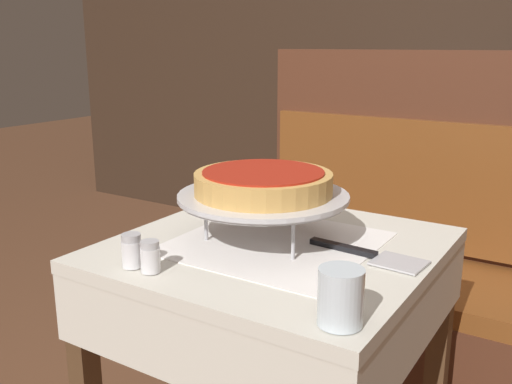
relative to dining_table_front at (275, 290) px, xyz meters
The scene contains 12 objects.
dining_table_front is the anchor object (origin of this frame).
dining_table_rear 1.64m from the dining_table_front, 94.20° to the left, with size 0.75×0.75×0.78m.
booth_bench 0.79m from the dining_table_front, 76.36° to the left, with size 1.33×0.47×1.18m.
back_wall_panel 2.24m from the dining_table_front, 90.00° to the left, with size 6.00×0.04×2.40m, color black.
pizza_pan_stand 0.22m from the dining_table_front, 166.80° to the right, with size 0.38×0.38×0.11m.
deep_dish_pizza 0.25m from the dining_table_front, 166.80° to the right, with size 0.31×0.31×0.05m.
pizza_server 0.24m from the dining_table_front, ahead, with size 0.26×0.09×0.01m.
water_glass_near 0.43m from the dining_table_front, 44.61° to the right, with size 0.07×0.07×0.09m.
salt_shaker 0.36m from the dining_table_front, 121.42° to the right, with size 0.04×0.04×0.07m.
pepper_shaker 0.34m from the dining_table_front, 113.50° to the right, with size 0.04×0.04×0.06m.
napkin_holder 0.36m from the dining_table_front, 113.53° to the left, with size 0.10×0.05×0.09m.
condiment_caddy 1.56m from the dining_table_front, 91.47° to the left, with size 0.14×0.14×0.18m.
Camera 1 is at (0.61, -1.04, 1.20)m, focal length 40.00 mm.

